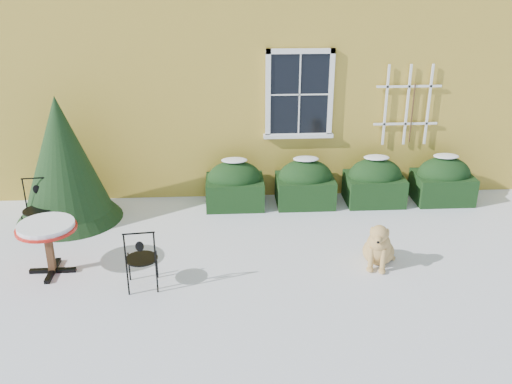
{
  "coord_description": "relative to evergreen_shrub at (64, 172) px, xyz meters",
  "views": [
    {
      "loc": [
        -0.48,
        -7.15,
        4.31
      ],
      "look_at": [
        0.0,
        1.0,
        0.9
      ],
      "focal_mm": 40.0,
      "sensor_mm": 36.0,
      "label": 1
    }
  ],
  "objects": [
    {
      "name": "dog",
      "position": [
        4.99,
        -1.93,
        -0.58
      ],
      "size": [
        0.61,
        0.8,
        0.75
      ],
      "rotation": [
        0.0,
        0.0,
        -0.32
      ],
      "color": "tan",
      "rests_on": "ground"
    },
    {
      "name": "patio_chair_near",
      "position": [
        1.57,
        -2.35,
        -0.42
      ],
      "size": [
        0.46,
        0.45,
        0.93
      ],
      "rotation": [
        0.0,
        0.0,
        3.25
      ],
      "color": "black",
      "rests_on": "ground"
    },
    {
      "name": "hedge_row",
      "position": [
        4.86,
        0.42,
        -0.48
      ],
      "size": [
        4.95,
        0.8,
        0.91
      ],
      "color": "black",
      "rests_on": "ground"
    },
    {
      "name": "evergreen_shrub",
      "position": [
        0.0,
        0.0,
        0.0
      ],
      "size": [
        1.82,
        1.82,
        2.2
      ],
      "rotation": [
        0.0,
        0.0,
        0.35
      ],
      "color": "black",
      "rests_on": "ground"
    },
    {
      "name": "ground",
      "position": [
        3.21,
        -2.13,
        -0.89
      ],
      "size": [
        80.0,
        80.0,
        0.0
      ],
      "primitive_type": "plane",
      "color": "white",
      "rests_on": "ground"
    },
    {
      "name": "patio_chair_far",
      "position": [
        -0.35,
        -0.57,
        -0.41
      ],
      "size": [
        0.46,
        0.46,
        0.95
      ],
      "rotation": [
        0.0,
        0.0,
        0.1
      ],
      "color": "black",
      "rests_on": "ground"
    },
    {
      "name": "bistro_table",
      "position": [
        0.19,
        -1.86,
        -0.22
      ],
      "size": [
        0.86,
        0.86,
        0.79
      ],
      "rotation": [
        0.0,
        0.0,
        -0.22
      ],
      "color": "black",
      "rests_on": "ground"
    },
    {
      "name": "house",
      "position": [
        3.21,
        4.87,
        2.33
      ],
      "size": [
        12.4,
        8.4,
        6.4
      ],
      "color": "gold",
      "rests_on": "ground"
    }
  ]
}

